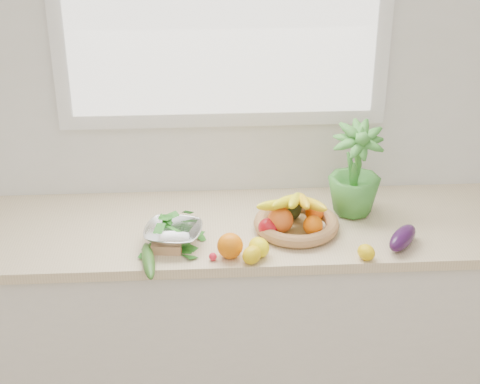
{
  "coord_description": "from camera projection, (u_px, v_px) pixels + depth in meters",
  "views": [
    {
      "loc": [
        -0.09,
        -0.53,
        2.29
      ],
      "look_at": [
        0.05,
        1.93,
        1.05
      ],
      "focal_mm": 55.0,
      "sensor_mm": 36.0,
      "label": 1
    }
  ],
  "objects": [
    {
      "name": "apple",
      "position": [
        268.0,
        228.0,
        2.74
      ],
      "size": [
        0.1,
        0.1,
        0.08
      ],
      "primitive_type": "sphere",
      "rotation": [
        0.0,
        0.0,
        0.27
      ],
      "color": "#A90D16",
      "rests_on": "countertop"
    },
    {
      "name": "orange_loose",
      "position": [
        230.0,
        246.0,
        2.61
      ],
      "size": [
        0.12,
        0.12,
        0.09
      ],
      "primitive_type": "sphere",
      "rotation": [
        0.0,
        0.0,
        0.38
      ],
      "color": "orange",
      "rests_on": "countertop"
    },
    {
      "name": "counter_cabinet",
      "position": [
        228.0,
        323.0,
        3.05
      ],
      "size": [
        2.2,
        0.58,
        0.86
      ],
      "primitive_type": "cube",
      "color": "silver",
      "rests_on": "ground"
    },
    {
      "name": "cucumber",
      "position": [
        148.0,
        261.0,
        2.57
      ],
      "size": [
        0.07,
        0.24,
        0.04
      ],
      "primitive_type": "ellipsoid",
      "rotation": [
        0.0,
        0.0,
        0.13
      ],
      "color": "#225017",
      "rests_on": "countertop"
    },
    {
      "name": "potted_herb",
      "position": [
        355.0,
        169.0,
        2.84
      ],
      "size": [
        0.21,
        0.21,
        0.37
      ],
      "primitive_type": "imported",
      "rotation": [
        0.0,
        0.0,
        -0.04
      ],
      "color": "#3F8F34",
      "rests_on": "countertop"
    },
    {
      "name": "eggplant",
      "position": [
        403.0,
        238.0,
        2.68
      ],
      "size": [
        0.17,
        0.19,
        0.07
      ],
      "primitive_type": "ellipsoid",
      "rotation": [
        0.0,
        0.0,
        -0.65
      ],
      "color": "#31103C",
      "rests_on": "countertop"
    },
    {
      "name": "garlic_c",
      "position": [
        319.0,
        226.0,
        2.78
      ],
      "size": [
        0.07,
        0.07,
        0.05
      ],
      "primitive_type": "ellipsoid",
      "rotation": [
        0.0,
        0.0,
        0.42
      ],
      "color": "white",
      "rests_on": "countertop"
    },
    {
      "name": "ginger",
      "position": [
        166.0,
        248.0,
        2.65
      ],
      "size": [
        0.11,
        0.06,
        0.03
      ],
      "primitive_type": "cube",
      "rotation": [
        0.0,
        0.0,
        -0.1
      ],
      "color": "tan",
      "rests_on": "countertop"
    },
    {
      "name": "radish",
      "position": [
        213.0,
        257.0,
        2.6
      ],
      "size": [
        0.03,
        0.03,
        0.03
      ],
      "primitive_type": "sphere",
      "rotation": [
        0.0,
        0.0,
        0.23
      ],
      "color": "red",
      "rests_on": "countertop"
    },
    {
      "name": "lemon_c",
      "position": [
        366.0,
        252.0,
        2.6
      ],
      "size": [
        0.08,
        0.09,
        0.06
      ],
      "primitive_type": "ellipsoid",
      "rotation": [
        0.0,
        0.0,
        0.47
      ],
      "color": "yellow",
      "rests_on": "countertop"
    },
    {
      "name": "back_wall",
      "position": [
        223.0,
        88.0,
        2.91
      ],
      "size": [
        4.5,
        0.02,
        2.7
      ],
      "primitive_type": "cube",
      "color": "white",
      "rests_on": "ground"
    },
    {
      "name": "fruit_basket",
      "position": [
        296.0,
        219.0,
        2.78
      ],
      "size": [
        0.4,
        0.4,
        0.18
      ],
      "color": "tan",
      "rests_on": "countertop"
    },
    {
      "name": "countertop",
      "position": [
        227.0,
        229.0,
        2.85
      ],
      "size": [
        2.24,
        0.62,
        0.04
      ],
      "primitive_type": "cube",
      "color": "beige",
      "rests_on": "counter_cabinet"
    },
    {
      "name": "colander_with_spinach",
      "position": [
        173.0,
        230.0,
        2.69
      ],
      "size": [
        0.25,
        0.25,
        0.12
      ],
      "color": "white",
      "rests_on": "countertop"
    },
    {
      "name": "lemon_a",
      "position": [
        259.0,
        247.0,
        2.62
      ],
      "size": [
        0.1,
        0.11,
        0.07
      ],
      "primitive_type": "ellipsoid",
      "rotation": [
        0.0,
        0.0,
        0.41
      ],
      "color": "#FFE80D",
      "rests_on": "countertop"
    },
    {
      "name": "garlic_b",
      "position": [
        275.0,
        227.0,
        2.78
      ],
      "size": [
        0.07,
        0.07,
        0.05
      ],
      "primitive_type": "ellipsoid",
      "rotation": [
        0.0,
        0.0,
        0.3
      ],
      "color": "#EBE7CF",
      "rests_on": "countertop"
    },
    {
      "name": "garlic_a",
      "position": [
        260.0,
        225.0,
        2.8
      ],
      "size": [
        0.06,
        0.06,
        0.04
      ],
      "primitive_type": "ellipsoid",
      "rotation": [
        0.0,
        0.0,
        0.21
      ],
      "color": "white",
      "rests_on": "countertop"
    },
    {
      "name": "lemon_b",
      "position": [
        252.0,
        255.0,
        2.58
      ],
      "size": [
        0.1,
        0.1,
        0.06
      ],
      "primitive_type": "ellipsoid",
      "rotation": [
        0.0,
        0.0,
        -0.58
      ],
      "color": "yellow",
      "rests_on": "countertop"
    }
  ]
}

